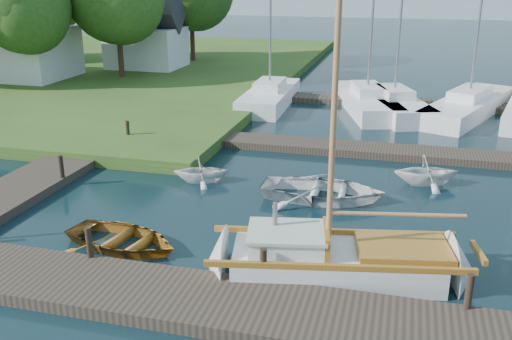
% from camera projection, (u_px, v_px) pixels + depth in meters
% --- Properties ---
extents(ground, '(160.00, 160.00, 0.00)m').
position_uv_depth(ground, '(256.00, 205.00, 18.31)').
color(ground, black).
rests_on(ground, ground).
extents(near_dock, '(18.00, 2.20, 0.30)m').
position_uv_depth(near_dock, '(188.00, 299.00, 12.79)').
color(near_dock, '#2E261F').
rests_on(near_dock, ground).
extents(left_dock, '(2.20, 18.00, 0.30)m').
position_uv_depth(left_dock, '(69.00, 162.00, 22.02)').
color(left_dock, '#2E261F').
rests_on(left_dock, ground).
extents(far_dock, '(14.00, 1.60, 0.30)m').
position_uv_depth(far_dock, '(342.00, 148.00, 23.71)').
color(far_dock, '#2E261F').
rests_on(far_dock, ground).
extents(mooring_post_1, '(0.16, 0.16, 0.80)m').
position_uv_depth(mooring_post_1, '(89.00, 242.00, 14.24)').
color(mooring_post_1, black).
rests_on(mooring_post_1, near_dock).
extents(mooring_post_2, '(0.16, 0.16, 0.80)m').
position_uv_depth(mooring_post_2, '(263.00, 265.00, 13.16)').
color(mooring_post_2, black).
rests_on(mooring_post_2, near_dock).
extents(mooring_post_3, '(0.16, 0.16, 0.80)m').
position_uv_depth(mooring_post_3, '(469.00, 291.00, 12.07)').
color(mooring_post_3, black).
rests_on(mooring_post_3, near_dock).
extents(mooring_post_4, '(0.16, 0.16, 0.80)m').
position_uv_depth(mooring_post_4, '(61.00, 167.00, 19.77)').
color(mooring_post_4, black).
rests_on(mooring_post_4, left_dock).
extents(mooring_post_5, '(0.16, 0.16, 0.80)m').
position_uv_depth(mooring_post_5, '(128.00, 130.00, 24.34)').
color(mooring_post_5, black).
rests_on(mooring_post_5, left_dock).
extents(sailboat, '(7.39, 3.30, 9.83)m').
position_uv_depth(sailboat, '(342.00, 263.00, 13.97)').
color(sailboat, silver).
rests_on(sailboat, ground).
extents(dinghy, '(3.73, 2.98, 0.69)m').
position_uv_depth(dinghy, '(122.00, 235.00, 15.43)').
color(dinghy, brown).
rests_on(dinghy, ground).
extents(tender_b, '(2.35, 2.18, 1.03)m').
position_uv_depth(tender_b, '(202.00, 168.00, 20.19)').
color(tender_b, silver).
rests_on(tender_b, ground).
extents(tender_c, '(4.07, 2.95, 0.83)m').
position_uv_depth(tender_c, '(322.00, 187.00, 18.67)').
color(tender_c, silver).
rests_on(tender_c, ground).
extents(tender_d, '(2.65, 2.43, 1.18)m').
position_uv_depth(tender_d, '(427.00, 169.00, 19.91)').
color(tender_d, silver).
rests_on(tender_d, ground).
extents(marina_boat_0, '(2.39, 7.54, 10.74)m').
position_uv_depth(marina_boat_0, '(270.00, 95.00, 31.82)').
color(marina_boat_0, silver).
rests_on(marina_boat_0, ground).
extents(marina_boat_1, '(4.40, 8.21, 9.31)m').
position_uv_depth(marina_boat_1, '(367.00, 100.00, 30.62)').
color(marina_boat_1, silver).
rests_on(marina_boat_1, ground).
extents(marina_boat_2, '(4.58, 7.45, 11.29)m').
position_uv_depth(marina_boat_2, '(394.00, 103.00, 29.90)').
color(marina_boat_2, silver).
rests_on(marina_boat_2, ground).
extents(marina_boat_3, '(5.55, 9.42, 12.24)m').
position_uv_depth(marina_boat_3, '(469.00, 104.00, 29.62)').
color(marina_boat_3, silver).
rests_on(marina_boat_3, ground).
extents(house_a, '(6.30, 5.00, 6.29)m').
position_uv_depth(house_a, '(20.00, 39.00, 36.77)').
color(house_a, white).
rests_on(house_a, shore).
extents(house_c, '(5.25, 4.00, 5.28)m').
position_uv_depth(house_c, '(146.00, 38.00, 40.92)').
color(house_c, white).
rests_on(house_c, shore).
extents(tree_2, '(5.83, 5.75, 7.82)m').
position_uv_depth(tree_2, '(23.00, 4.00, 33.75)').
color(tree_2, '#332114').
rests_on(tree_2, shore).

